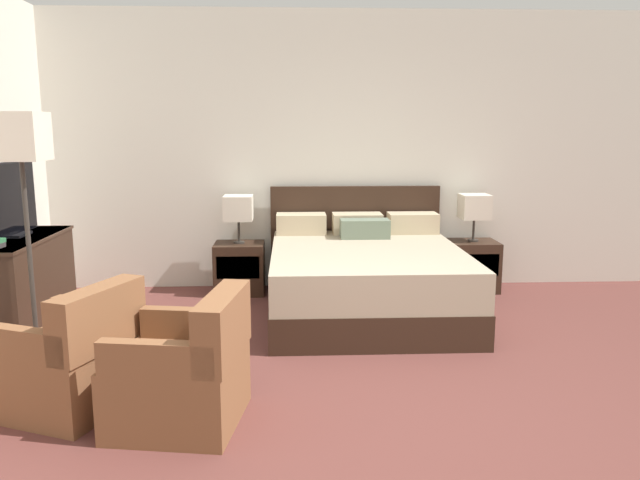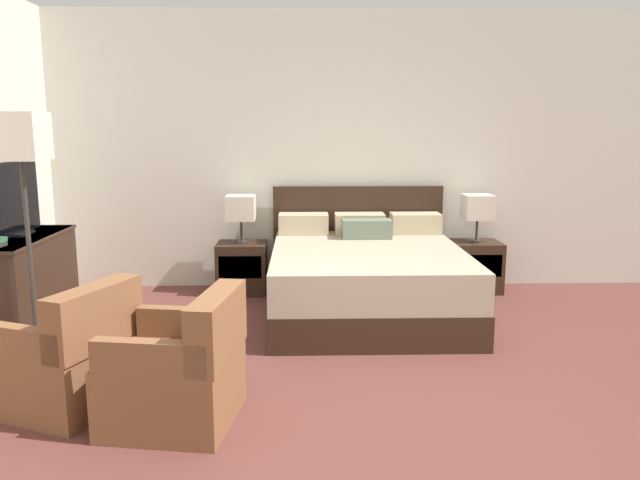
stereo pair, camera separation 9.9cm
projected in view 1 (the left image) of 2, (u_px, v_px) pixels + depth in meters
ground_plane at (358, 429)px, 3.48m from camera, size 9.62×9.62×0.00m
wall_back at (326, 152)px, 6.41m from camera, size 6.86×0.06×2.81m
bed at (365, 277)px, 5.60m from camera, size 1.75×2.04×1.06m
nightstand_left at (240, 268)px, 6.28m from camera, size 0.49×0.42×0.51m
nightstand_right at (472, 266)px, 6.38m from camera, size 0.49×0.42×0.51m
table_lamp_left at (238, 208)px, 6.17m from camera, size 0.28×0.28×0.48m
table_lamp_right at (475, 207)px, 6.28m from camera, size 0.28×0.28×0.48m
dresser at (14, 288)px, 4.86m from camera, size 0.56×1.20×0.82m
tv at (12, 200)px, 4.82m from camera, size 0.18×0.80×0.58m
armchair_by_window at (70, 362)px, 3.70m from camera, size 0.90×0.89×0.76m
armchair_companion at (185, 375)px, 3.51m from camera, size 0.79×0.78×0.76m
floor_lamp at (21, 156)px, 4.06m from camera, size 0.31×0.31×1.75m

